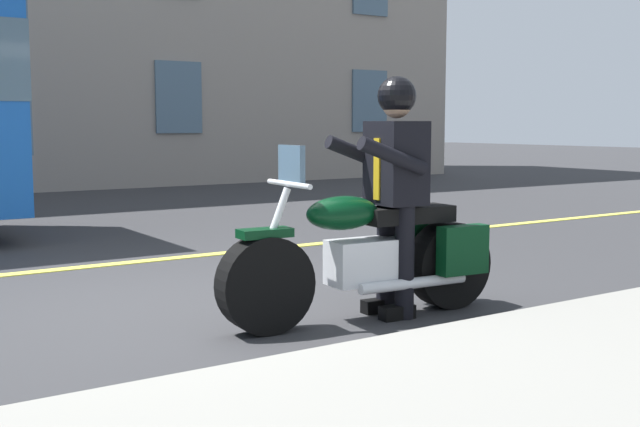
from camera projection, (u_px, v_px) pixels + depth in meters
name	position (u px, v px, depth m)	size (l,w,h in m)	color
ground_plane	(180.00, 305.00, 6.11)	(80.00, 80.00, 0.00)	#333335
lane_center_stripe	(99.00, 266.00, 7.77)	(60.00, 0.16, 0.01)	#E5DB4C
motorcycle_main	(372.00, 257.00, 5.64)	(2.22, 0.69, 1.26)	black
rider_main	(394.00, 175.00, 5.67)	(0.65, 0.58, 1.74)	black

